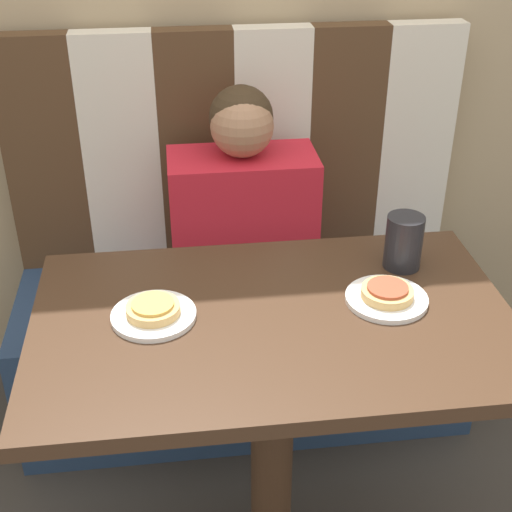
{
  "coord_description": "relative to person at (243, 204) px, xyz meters",
  "views": [
    {
      "loc": [
        -0.19,
        -1.2,
        1.62
      ],
      "look_at": [
        0.0,
        0.3,
        0.73
      ],
      "focal_mm": 50.0,
      "sensor_mm": 36.0,
      "label": 1
    }
  ],
  "objects": [
    {
      "name": "booth_backrest",
      "position": [
        -0.0,
        0.23,
        0.08
      ],
      "size": [
        1.36,
        0.07,
        0.72
      ],
      "color": "#4C331E",
      "rests_on": "booth_seat"
    },
    {
      "name": "plate_left",
      "position": [
        -0.25,
        -0.58,
        0.04
      ],
      "size": [
        0.18,
        0.18,
        0.01
      ],
      "color": "white",
      "rests_on": "dining_table"
    },
    {
      "name": "booth_seat",
      "position": [
        0.0,
        -0.0,
        -0.5
      ],
      "size": [
        1.36,
        0.52,
        0.44
      ],
      "color": "navy",
      "rests_on": "ground_plane"
    },
    {
      "name": "person",
      "position": [
        0.0,
        0.0,
        0.0
      ],
      "size": [
        0.41,
        0.22,
        0.62
      ],
      "color": "red",
      "rests_on": "booth_seat"
    },
    {
      "name": "plate_right",
      "position": [
        0.25,
        -0.58,
        0.04
      ],
      "size": [
        0.18,
        0.18,
        0.01
      ],
      "color": "white",
      "rests_on": "dining_table"
    },
    {
      "name": "drinking_cup",
      "position": [
        0.32,
        -0.44,
        0.1
      ],
      "size": [
        0.09,
        0.09,
        0.13
      ],
      "color": "#232328",
      "rests_on": "dining_table"
    },
    {
      "name": "pizza_left",
      "position": [
        -0.25,
        -0.58,
        0.06
      ],
      "size": [
        0.11,
        0.11,
        0.03
      ],
      "color": "tan",
      "rests_on": "plate_left"
    },
    {
      "name": "pizza_right",
      "position": [
        0.25,
        -0.58,
        0.06
      ],
      "size": [
        0.11,
        0.11,
        0.03
      ],
      "color": "tan",
      "rests_on": "plate_right"
    },
    {
      "name": "dining_table",
      "position": [
        0.0,
        -0.61,
        -0.07
      ],
      "size": [
        1.01,
        0.63,
        0.76
      ],
      "color": "#422B1C",
      "rests_on": "ground_plane"
    }
  ]
}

